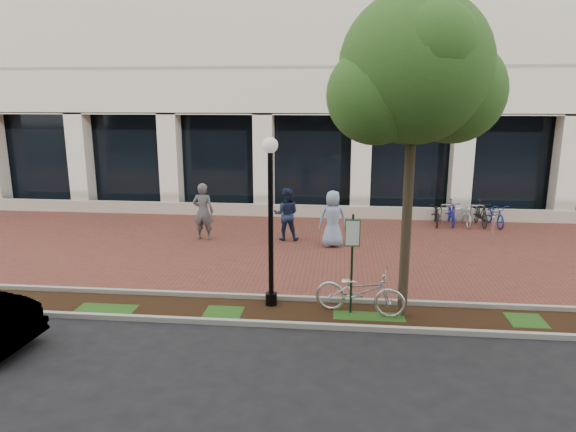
# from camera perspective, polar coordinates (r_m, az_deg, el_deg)

# --- Properties ---
(ground) EXTENTS (120.00, 120.00, 0.00)m
(ground) POSITION_cam_1_polar(r_m,az_deg,el_deg) (16.95, 1.67, -3.57)
(ground) COLOR black
(ground) RESTS_ON ground
(brick_plaza) EXTENTS (40.00, 9.00, 0.01)m
(brick_plaza) POSITION_cam_1_polar(r_m,az_deg,el_deg) (16.95, 1.67, -3.56)
(brick_plaza) COLOR brown
(brick_plaza) RESTS_ON ground
(planting_strip) EXTENTS (40.00, 1.50, 0.01)m
(planting_strip) POSITION_cam_1_polar(r_m,az_deg,el_deg) (12.03, -0.19, -10.69)
(planting_strip) COLOR black
(planting_strip) RESTS_ON ground
(curb_plaza_side) EXTENTS (40.00, 0.12, 0.12)m
(curb_plaza_side) POSITION_cam_1_polar(r_m,az_deg,el_deg) (12.70, 0.17, -9.11)
(curb_plaza_side) COLOR #A2A299
(curb_plaza_side) RESTS_ON ground
(curb_street_side) EXTENTS (40.00, 0.12, 0.12)m
(curb_street_side) POSITION_cam_1_polar(r_m,az_deg,el_deg) (11.33, -0.59, -11.96)
(curb_street_side) COLOR #A2A299
(curb_street_side) RESTS_ON ground
(parking_sign) EXTENTS (0.34, 0.07, 2.34)m
(parking_sign) POSITION_cam_1_polar(r_m,az_deg,el_deg) (11.59, 7.14, -3.89)
(parking_sign) COLOR #13351B
(parking_sign) RESTS_ON ground
(lamppost) EXTENTS (0.36, 0.36, 3.99)m
(lamppost) POSITION_cam_1_polar(r_m,az_deg,el_deg) (11.78, -1.94, 0.35)
(lamppost) COLOR black
(lamppost) RESTS_ON ground
(street_tree) EXTENTS (3.77, 3.14, 7.01)m
(street_tree) POSITION_cam_1_polar(r_m,az_deg,el_deg) (11.27, 14.10, 14.64)
(street_tree) COLOR #493C29
(street_tree) RESTS_ON ground
(locked_bicycle) EXTENTS (2.18, 1.16, 1.09)m
(locked_bicycle) POSITION_cam_1_polar(r_m,az_deg,el_deg) (11.91, 7.99, -8.28)
(locked_bicycle) COLOR silver
(locked_bicycle) RESTS_ON ground
(pedestrian_left) EXTENTS (0.75, 0.50, 2.00)m
(pedestrian_left) POSITION_cam_1_polar(r_m,az_deg,el_deg) (17.95, -9.41, 0.48)
(pedestrian_left) COLOR #5B5B5F
(pedestrian_left) RESTS_ON ground
(pedestrian_mid) EXTENTS (0.92, 0.73, 1.84)m
(pedestrian_mid) POSITION_cam_1_polar(r_m,az_deg,el_deg) (17.68, -0.21, 0.20)
(pedestrian_mid) COLOR #1C2847
(pedestrian_mid) RESTS_ON ground
(pedestrian_right) EXTENTS (1.01, 0.75, 1.89)m
(pedestrian_right) POSITION_cam_1_polar(r_m,az_deg,el_deg) (16.96, 4.99, -0.31)
(pedestrian_right) COLOR #8CADD0
(pedestrian_right) RESTS_ON ground
(bollard) EXTENTS (0.12, 0.12, 0.99)m
(bollard) POSITION_cam_1_polar(r_m,az_deg,el_deg) (18.56, 21.78, -1.43)
(bollard) COLOR silver
(bollard) RESTS_ON ground
(bike_rack_cluster) EXTENTS (2.97, 1.75, 0.99)m
(bike_rack_cluster) POSITION_cam_1_polar(r_m,az_deg,el_deg) (20.96, 19.16, 0.24)
(bike_rack_cluster) COLOR black
(bike_rack_cluster) RESTS_ON ground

